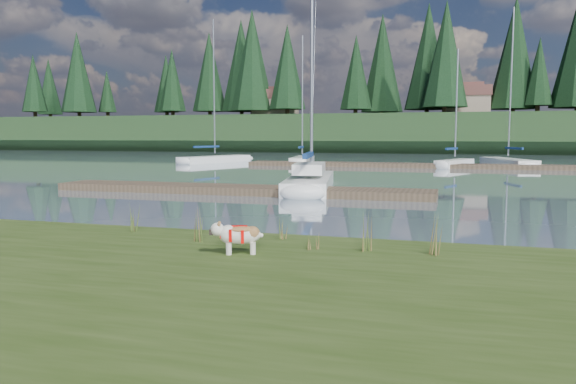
% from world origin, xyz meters
% --- Properties ---
extents(ground, '(200.00, 200.00, 0.00)m').
position_xyz_m(ground, '(0.00, 30.00, 0.00)').
color(ground, gray).
rests_on(ground, ground).
extents(bank, '(60.00, 9.00, 0.35)m').
position_xyz_m(bank, '(0.00, -6.00, 0.17)').
color(bank, '#35491B').
rests_on(bank, ground).
extents(ridge, '(200.00, 20.00, 5.00)m').
position_xyz_m(ridge, '(0.00, 73.00, 2.50)').
color(ridge, '#1B3218').
rests_on(ridge, ground).
extents(bulldog, '(0.92, 0.58, 0.54)m').
position_xyz_m(bulldog, '(1.05, -3.55, 0.69)').
color(bulldog, silver).
rests_on(bulldog, bank).
extents(sailboat_main, '(3.29, 9.12, 12.86)m').
position_xyz_m(sailboat_main, '(-1.68, 12.26, 0.42)').
color(sailboat_main, white).
rests_on(sailboat_main, ground).
extents(dock_near, '(16.00, 2.00, 0.30)m').
position_xyz_m(dock_near, '(-4.00, 9.00, 0.15)').
color(dock_near, '#4C3D2C').
rests_on(dock_near, ground).
extents(dock_far, '(26.00, 2.20, 0.30)m').
position_xyz_m(dock_far, '(2.00, 30.00, 0.15)').
color(dock_far, '#4C3D2C').
rests_on(dock_far, ground).
extents(sailboat_bg_0, '(4.49, 8.65, 12.38)m').
position_xyz_m(sailboat_bg_0, '(-15.34, 33.52, 0.32)').
color(sailboat_bg_0, white).
rests_on(sailboat_bg_0, ground).
extents(sailboat_bg_1, '(2.41, 7.25, 10.73)m').
position_xyz_m(sailboat_bg_1, '(-7.88, 33.90, 0.33)').
color(sailboat_bg_1, white).
rests_on(sailboat_bg_1, ground).
extents(sailboat_bg_2, '(3.13, 5.70, 8.81)m').
position_xyz_m(sailboat_bg_2, '(4.75, 31.72, 0.34)').
color(sailboat_bg_2, white).
rests_on(sailboat_bg_2, ground).
extents(sailboat_bg_3, '(4.21, 8.41, 12.20)m').
position_xyz_m(sailboat_bg_3, '(8.31, 34.97, 0.32)').
color(sailboat_bg_3, white).
rests_on(sailboat_bg_3, ground).
extents(weed_0, '(0.17, 0.14, 0.70)m').
position_xyz_m(weed_0, '(-0.06, -2.79, 0.64)').
color(weed_0, '#475B23').
rests_on(weed_0, bank).
extents(weed_1, '(0.17, 0.14, 0.48)m').
position_xyz_m(weed_1, '(1.39, -2.05, 0.55)').
color(weed_1, '#475B23').
rests_on(weed_1, bank).
extents(weed_2, '(0.17, 0.14, 0.68)m').
position_xyz_m(weed_2, '(3.14, -2.78, 0.63)').
color(weed_2, '#475B23').
rests_on(weed_2, bank).
extents(weed_3, '(0.17, 0.14, 0.61)m').
position_xyz_m(weed_3, '(-1.82, -2.15, 0.60)').
color(weed_3, '#475B23').
rests_on(weed_3, bank).
extents(weed_4, '(0.17, 0.14, 0.37)m').
position_xyz_m(weed_4, '(2.19, -2.87, 0.50)').
color(weed_4, '#475B23').
rests_on(weed_4, bank).
extents(weed_5, '(0.17, 0.14, 0.69)m').
position_xyz_m(weed_5, '(4.33, -2.71, 0.64)').
color(weed_5, '#475B23').
rests_on(weed_5, bank).
extents(mud_lip, '(60.00, 0.50, 0.14)m').
position_xyz_m(mud_lip, '(0.00, -1.60, 0.07)').
color(mud_lip, '#33281C').
rests_on(mud_lip, ground).
extents(conifer_0, '(5.72, 5.72, 14.15)m').
position_xyz_m(conifer_0, '(-55.00, 67.00, 12.64)').
color(conifer_0, '#382619').
rests_on(conifer_0, ridge).
extents(conifer_1, '(4.40, 4.40, 11.30)m').
position_xyz_m(conifer_1, '(-40.00, 71.00, 11.28)').
color(conifer_1, '#382619').
rests_on(conifer_1, ridge).
extents(conifer_2, '(6.60, 6.60, 16.05)m').
position_xyz_m(conifer_2, '(-25.00, 68.00, 13.54)').
color(conifer_2, '#382619').
rests_on(conifer_2, ridge).
extents(conifer_3, '(4.84, 4.84, 12.25)m').
position_xyz_m(conifer_3, '(-10.00, 72.00, 11.74)').
color(conifer_3, '#382619').
rests_on(conifer_3, ridge).
extents(conifer_4, '(6.16, 6.16, 15.10)m').
position_xyz_m(conifer_4, '(3.00, 66.00, 13.09)').
color(conifer_4, '#382619').
rests_on(conifer_4, ridge).
extents(conifer_5, '(3.96, 3.96, 10.35)m').
position_xyz_m(conifer_5, '(15.00, 70.00, 10.83)').
color(conifer_5, '#382619').
rests_on(conifer_5, ridge).
extents(house_0, '(6.30, 5.30, 4.65)m').
position_xyz_m(house_0, '(-22.00, 70.00, 7.31)').
color(house_0, gray).
rests_on(house_0, ridge).
extents(house_1, '(6.30, 5.30, 4.65)m').
position_xyz_m(house_1, '(6.00, 71.00, 7.31)').
color(house_1, gray).
rests_on(house_1, ridge).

